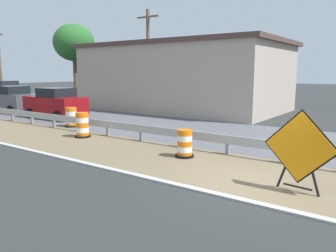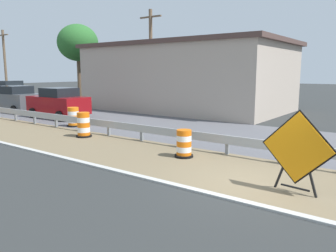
{
  "view_description": "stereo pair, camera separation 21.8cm",
  "coord_description": "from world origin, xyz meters",
  "px_view_note": "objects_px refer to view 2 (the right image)",
  "views": [
    {
      "loc": [
        -8.23,
        -3.01,
        2.95
      ],
      "look_at": [
        2.14,
        4.38,
        0.87
      ],
      "focal_mm": 35.64,
      "sensor_mm": 36.0,
      "label": 1
    },
    {
      "loc": [
        -8.11,
        -3.18,
        2.95
      ],
      "look_at": [
        2.14,
        4.38,
        0.87
      ],
      "focal_mm": 35.64,
      "sensor_mm": 36.0,
      "label": 2
    }
  ],
  "objects_px": {
    "warning_sign_diamond": "(297,150)",
    "car_mid_far_lane": "(11,92)",
    "car_lead_far_lane": "(58,103)",
    "car_trailing_far_lane": "(15,99)",
    "traffic_barrel_mid": "(73,118)",
    "utility_pole_near": "(151,61)",
    "traffic_barrel_close": "(84,126)",
    "traffic_barrel_nearest": "(184,145)",
    "utility_pole_mid": "(5,64)"
  },
  "relations": [
    {
      "from": "utility_pole_mid",
      "to": "car_trailing_far_lane",
      "type": "bearing_deg",
      "value": -115.44
    },
    {
      "from": "traffic_barrel_nearest",
      "to": "utility_pole_mid",
      "type": "xyz_separation_m",
      "value": [
        8.39,
        27.47,
        3.26
      ]
    },
    {
      "from": "traffic_barrel_mid",
      "to": "car_trailing_far_lane",
      "type": "relative_size",
      "value": 0.23
    },
    {
      "from": "traffic_barrel_mid",
      "to": "utility_pole_near",
      "type": "distance_m",
      "value": 7.48
    },
    {
      "from": "warning_sign_diamond",
      "to": "car_mid_far_lane",
      "type": "height_order",
      "value": "car_mid_far_lane"
    },
    {
      "from": "car_trailing_far_lane",
      "to": "utility_pole_near",
      "type": "bearing_deg",
      "value": -152.03
    },
    {
      "from": "utility_pole_near",
      "to": "utility_pole_mid",
      "type": "bearing_deg",
      "value": 90.87
    },
    {
      "from": "traffic_barrel_nearest",
      "to": "car_mid_far_lane",
      "type": "height_order",
      "value": "car_mid_far_lane"
    },
    {
      "from": "traffic_barrel_mid",
      "to": "utility_pole_mid",
      "type": "height_order",
      "value": "utility_pole_mid"
    },
    {
      "from": "warning_sign_diamond",
      "to": "car_mid_far_lane",
      "type": "distance_m",
      "value": 29.56
    },
    {
      "from": "car_mid_far_lane",
      "to": "utility_pole_mid",
      "type": "relative_size",
      "value": 0.58
    },
    {
      "from": "traffic_barrel_mid",
      "to": "car_lead_far_lane",
      "type": "bearing_deg",
      "value": 65.72
    },
    {
      "from": "utility_pole_near",
      "to": "warning_sign_diamond",
      "type": "bearing_deg",
      "value": -128.03
    },
    {
      "from": "traffic_barrel_nearest",
      "to": "car_mid_far_lane",
      "type": "distance_m",
      "value": 25.26
    },
    {
      "from": "traffic_barrel_nearest",
      "to": "car_trailing_far_lane",
      "type": "relative_size",
      "value": 0.21
    },
    {
      "from": "warning_sign_diamond",
      "to": "utility_pole_near",
      "type": "xyz_separation_m",
      "value": [
        9.93,
        12.7,
        2.63
      ]
    },
    {
      "from": "warning_sign_diamond",
      "to": "utility_pole_near",
      "type": "bearing_deg",
      "value": -120.55
    },
    {
      "from": "utility_pole_mid",
      "to": "utility_pole_near",
      "type": "bearing_deg",
      "value": -89.13
    },
    {
      "from": "warning_sign_diamond",
      "to": "car_mid_far_lane",
      "type": "xyz_separation_m",
      "value": [
        8.28,
        28.38,
        -0.02
      ]
    },
    {
      "from": "traffic_barrel_close",
      "to": "utility_pole_near",
      "type": "height_order",
      "value": "utility_pole_near"
    },
    {
      "from": "car_lead_far_lane",
      "to": "utility_pole_near",
      "type": "distance_m",
      "value": 6.79
    },
    {
      "from": "traffic_barrel_close",
      "to": "traffic_barrel_nearest",
      "type": "bearing_deg",
      "value": -93.22
    },
    {
      "from": "warning_sign_diamond",
      "to": "car_trailing_far_lane",
      "type": "relative_size",
      "value": 0.45
    },
    {
      "from": "car_lead_far_lane",
      "to": "utility_pole_near",
      "type": "bearing_deg",
      "value": -124.9
    },
    {
      "from": "car_lead_far_lane",
      "to": "car_mid_far_lane",
      "type": "distance_m",
      "value": 12.72
    },
    {
      "from": "utility_pole_mid",
      "to": "traffic_barrel_mid",
      "type": "bearing_deg",
      "value": -108.82
    },
    {
      "from": "traffic_barrel_mid",
      "to": "car_mid_far_lane",
      "type": "height_order",
      "value": "car_mid_far_lane"
    },
    {
      "from": "car_mid_far_lane",
      "to": "utility_pole_mid",
      "type": "height_order",
      "value": "utility_pole_mid"
    },
    {
      "from": "traffic_barrel_nearest",
      "to": "utility_pole_mid",
      "type": "bearing_deg",
      "value": 73.02
    },
    {
      "from": "traffic_barrel_nearest",
      "to": "traffic_barrel_mid",
      "type": "bearing_deg",
      "value": 77.23
    },
    {
      "from": "car_lead_far_lane",
      "to": "utility_pole_mid",
      "type": "xyz_separation_m",
      "value": [
        4.87,
        15.44,
        2.72
      ]
    },
    {
      "from": "car_mid_far_lane",
      "to": "utility_pole_near",
      "type": "xyz_separation_m",
      "value": [
        1.65,
        -15.68,
        2.65
      ]
    },
    {
      "from": "warning_sign_diamond",
      "to": "car_trailing_far_lane",
      "type": "xyz_separation_m",
      "value": [
        4.9,
        21.64,
        -0.11
      ]
    },
    {
      "from": "warning_sign_diamond",
      "to": "traffic_barrel_close",
      "type": "xyz_separation_m",
      "value": [
        1.57,
        9.85,
        -0.56
      ]
    },
    {
      "from": "traffic_barrel_close",
      "to": "car_mid_far_lane",
      "type": "distance_m",
      "value": 19.72
    },
    {
      "from": "car_mid_far_lane",
      "to": "utility_pole_mid",
      "type": "bearing_deg",
      "value": 156.65
    },
    {
      "from": "car_lead_far_lane",
      "to": "car_trailing_far_lane",
      "type": "xyz_separation_m",
      "value": [
        0.13,
        5.48,
        -0.0
      ]
    },
    {
      "from": "car_lead_far_lane",
      "to": "utility_pole_mid",
      "type": "bearing_deg",
      "value": -18.57
    },
    {
      "from": "car_lead_far_lane",
      "to": "utility_pole_near",
      "type": "relative_size",
      "value": 0.59
    },
    {
      "from": "traffic_barrel_close",
      "to": "car_mid_far_lane",
      "type": "height_order",
      "value": "car_mid_far_lane"
    },
    {
      "from": "traffic_barrel_mid",
      "to": "traffic_barrel_nearest",
      "type": "bearing_deg",
      "value": -102.77
    },
    {
      "from": "traffic_barrel_close",
      "to": "car_mid_far_lane",
      "type": "bearing_deg",
      "value": 70.12
    },
    {
      "from": "warning_sign_diamond",
      "to": "car_mid_far_lane",
      "type": "bearing_deg",
      "value": -98.78
    },
    {
      "from": "car_lead_far_lane",
      "to": "car_mid_far_lane",
      "type": "xyz_separation_m",
      "value": [
        3.51,
        12.22,
        0.09
      ]
    },
    {
      "from": "car_trailing_far_lane",
      "to": "utility_pole_near",
      "type": "xyz_separation_m",
      "value": [
        5.03,
        -8.94,
        2.74
      ]
    },
    {
      "from": "traffic_barrel_mid",
      "to": "utility_pole_near",
      "type": "bearing_deg",
      "value": 0.48
    },
    {
      "from": "traffic_barrel_nearest",
      "to": "car_trailing_far_lane",
      "type": "height_order",
      "value": "car_trailing_far_lane"
    },
    {
      "from": "traffic_barrel_nearest",
      "to": "traffic_barrel_close",
      "type": "height_order",
      "value": "traffic_barrel_close"
    },
    {
      "from": "traffic_barrel_mid",
      "to": "car_mid_far_lane",
      "type": "xyz_separation_m",
      "value": [
        5.09,
        15.74,
        0.59
      ]
    },
    {
      "from": "warning_sign_diamond",
      "to": "car_trailing_far_lane",
      "type": "bearing_deg",
      "value": -95.29
    }
  ]
}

